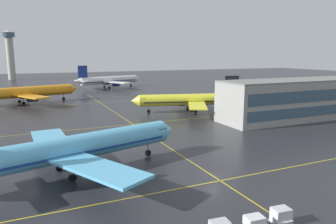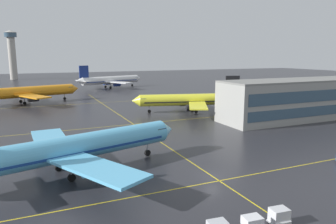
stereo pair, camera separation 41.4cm
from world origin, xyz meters
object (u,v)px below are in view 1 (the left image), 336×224
baggage_cart_row_fourth (254,224)px  airliner_second_row (189,100)px  airliner_third_row (25,92)px  baggage_cart_row_fifth (281,216)px  airliner_far_left_stand (109,80)px  control_tower (10,51)px  airliner_front_gate (74,148)px

baggage_cart_row_fourth → airliner_second_row: bearing=67.5°
airliner_third_row → baggage_cart_row_fifth: bearing=-76.5°
airliner_second_row → airliner_far_left_stand: bearing=94.1°
control_tower → airliner_front_gate: bearing=-85.7°
airliner_far_left_stand → airliner_third_row: bearing=-134.5°
airliner_third_row → baggage_cart_row_fourth: (21.38, -104.72, -3.29)m
baggage_cart_row_fifth → control_tower: bearing=98.3°
airliner_far_left_stand → control_tower: (-51.23, 87.85, 16.51)m
airliner_front_gate → airliner_second_row: 57.41m
airliner_third_row → control_tower: 132.00m
airliner_third_row → baggage_cart_row_fourth: airliner_third_row is taller
airliner_far_left_stand → control_tower: bearing=120.2°
baggage_cart_row_fourth → control_tower: size_ratio=0.08×
airliner_third_row → baggage_cart_row_fourth: 106.93m
airliner_front_gate → airliner_second_row: airliner_front_gate is taller
airliner_front_gate → airliner_far_left_stand: size_ratio=0.96×
airliner_front_gate → baggage_cart_row_fourth: (14.50, -24.39, -3.11)m
control_tower → airliner_third_row: bearing=-86.0°
airliner_front_gate → airliner_third_row: 80.63m
airliner_third_row → airliner_far_left_stand: size_ratio=1.01×
airliner_second_row → baggage_cart_row_fifth: airliner_second_row is taller
airliner_front_gate → control_tower: (-15.99, 210.98, 16.70)m
baggage_cart_row_fourth → control_tower: 238.16m
airliner_front_gate → baggage_cart_row_fourth: 28.54m
airliner_second_row → control_tower: bearing=108.5°
airliner_third_row → airliner_far_left_stand: airliner_far_left_stand is taller
airliner_second_row → baggage_cart_row_fourth: (-26.65, -64.41, -2.90)m
airliner_front_gate → airliner_second_row: size_ratio=1.05×
airliner_far_left_stand → control_tower: size_ratio=1.11×
airliner_front_gate → airliner_third_row: (-6.88, 80.33, 0.19)m
airliner_far_left_stand → baggage_cart_row_fifth: bearing=-96.6°
airliner_second_row → airliner_third_row: 62.70m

